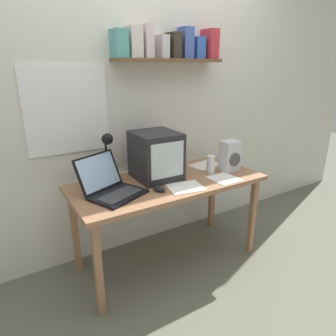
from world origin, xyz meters
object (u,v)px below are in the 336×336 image
object	(u,v)px
juice_glass	(211,165)
printed_handout	(185,187)
loose_paper_near_monitor	(206,165)
crt_monitor	(156,155)
laptop	(110,185)
computer_mouse	(159,189)
corner_desk	(168,189)
space_heater	(230,156)
desk_lamp	(107,150)
open_notebook	(224,179)

from	to	relation	value
juice_glass	printed_handout	world-z (taller)	juice_glass
juice_glass	loose_paper_near_monitor	world-z (taller)	juice_glass
crt_monitor	laptop	distance (m)	0.45
computer_mouse	printed_handout	size ratio (longest dim) A/B	0.41
corner_desk	laptop	bearing A→B (deg)	-179.91
crt_monitor	space_heater	bearing A→B (deg)	-15.79
desk_lamp	corner_desk	bearing A→B (deg)	-22.84
desk_lamp	computer_mouse	world-z (taller)	desk_lamp
juice_glass	corner_desk	bearing A→B (deg)	173.98
crt_monitor	computer_mouse	world-z (taller)	crt_monitor
corner_desk	loose_paper_near_monitor	world-z (taller)	loose_paper_near_monitor
laptop	space_heater	distance (m)	1.01
computer_mouse	laptop	bearing A→B (deg)	155.76
computer_mouse	open_notebook	distance (m)	0.55
crt_monitor	loose_paper_near_monitor	bearing A→B (deg)	5.50
desk_lamp	space_heater	size ratio (longest dim) A/B	1.49
crt_monitor	desk_lamp	bearing A→B (deg)	168.13
desk_lamp	open_notebook	distance (m)	0.90
computer_mouse	printed_handout	distance (m)	0.20
printed_handout	loose_paper_near_monitor	distance (m)	0.54
desk_lamp	space_heater	world-z (taller)	desk_lamp
corner_desk	crt_monitor	size ratio (longest dim) A/B	4.02
space_heater	printed_handout	bearing A→B (deg)	-165.55
open_notebook	printed_handout	xyz separation A→B (m)	(-0.35, 0.02, 0.00)
laptop	juice_glass	size ratio (longest dim) A/B	3.21
space_heater	laptop	bearing A→B (deg)	178.69
space_heater	printed_handout	xyz separation A→B (m)	(-0.51, -0.10, -0.12)
juice_glass	space_heater	world-z (taller)	space_heater
open_notebook	corner_desk	bearing A→B (deg)	153.09
open_notebook	loose_paper_near_monitor	world-z (taller)	same
space_heater	loose_paper_near_monitor	distance (m)	0.26
corner_desk	open_notebook	bearing A→B (deg)	-26.91
corner_desk	space_heater	distance (m)	0.58
crt_monitor	laptop	bearing A→B (deg)	-164.79
laptop	loose_paper_near_monitor	bearing A→B (deg)	-14.61
open_notebook	crt_monitor	bearing A→B (deg)	145.18
desk_lamp	crt_monitor	bearing A→B (deg)	-10.83
printed_handout	computer_mouse	bearing A→B (deg)	167.89
juice_glass	loose_paper_near_monitor	distance (m)	0.22
desk_lamp	loose_paper_near_monitor	distance (m)	0.90
open_notebook	printed_handout	world-z (taller)	same
crt_monitor	juice_glass	bearing A→B (deg)	-17.53
crt_monitor	laptop	xyz separation A→B (m)	(-0.42, -0.10, -0.11)
printed_handout	crt_monitor	bearing A→B (deg)	105.69
printed_handout	loose_paper_near_monitor	bearing A→B (deg)	36.26
crt_monitor	computer_mouse	distance (m)	0.31
computer_mouse	space_heater	bearing A→B (deg)	5.02
loose_paper_near_monitor	computer_mouse	bearing A→B (deg)	-156.06
corner_desk	desk_lamp	world-z (taller)	desk_lamp
corner_desk	desk_lamp	distance (m)	0.54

